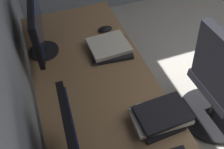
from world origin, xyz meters
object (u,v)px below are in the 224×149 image
at_px(book_stack_near, 109,48).
at_px(book_stack_far, 160,116).
at_px(monitor_secondary, 37,23).
at_px(mouse_main, 105,29).
at_px(office_chair, 219,87).

xyz_separation_m(book_stack_near, book_stack_far, (-0.61, -0.06, 0.02)).
height_order(monitor_secondary, mouse_main, monitor_secondary).
bearing_deg(book_stack_far, office_chair, -71.82).
xyz_separation_m(mouse_main, office_chair, (-0.61, -0.69, -0.29)).
height_order(mouse_main, book_stack_far, book_stack_far).
distance_m(mouse_main, book_stack_near, 0.22).
relative_size(monitor_secondary, mouse_main, 5.47).
height_order(monitor_secondary, book_stack_far, monitor_secondary).
bearing_deg(mouse_main, monitor_secondary, 97.97).
height_order(book_stack_near, book_stack_far, book_stack_far).
distance_m(mouse_main, office_chair, 0.96).
distance_m(monitor_secondary, office_chair, 1.38).
xyz_separation_m(mouse_main, book_stack_far, (-0.83, -0.02, 0.03)).
xyz_separation_m(book_stack_near, office_chair, (-0.39, -0.74, -0.30)).
distance_m(monitor_secondary, book_stack_far, 0.92).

